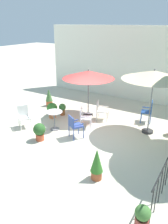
{
  "coord_description": "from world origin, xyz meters",
  "views": [
    {
      "loc": [
        4.17,
        -6.56,
        4.08
      ],
      "look_at": [
        0.0,
        0.2,
        0.88
      ],
      "focal_mm": 36.07,
      "sensor_mm": 36.0,
      "label": 1
    }
  ],
  "objects_px": {
    "patio_umbrella_1": "(88,75)",
    "cafe_table_0": "(54,117)",
    "patio_chair_0": "(149,110)",
    "potted_plant_6": "(52,109)",
    "potted_plant_0": "(39,131)",
    "potted_plant_3": "(97,163)",
    "patio_umbrella_0": "(154,75)",
    "patio_chair_2": "(101,109)",
    "potted_plant_4": "(142,217)",
    "patio_chair_4": "(84,116)",
    "patio_chair_3": "(24,115)",
    "potted_plant_2": "(49,97)",
    "patio_chair_1": "(74,125)",
    "potted_plant_5": "(62,109)"
  },
  "relations": [
    {
      "from": "potted_plant_0",
      "to": "patio_chair_0",
      "type": "bearing_deg",
      "value": 51.72
    },
    {
      "from": "patio_chair_2",
      "to": "potted_plant_3",
      "type": "height_order",
      "value": "potted_plant_3"
    },
    {
      "from": "patio_chair_3",
      "to": "potted_plant_0",
      "type": "height_order",
      "value": "patio_chair_3"
    },
    {
      "from": "patio_chair_1",
      "to": "potted_plant_4",
      "type": "xyz_separation_m",
      "value": [
        3.45,
        -2.6,
        -0.22
      ]
    },
    {
      "from": "patio_chair_1",
      "to": "potted_plant_0",
      "type": "relative_size",
      "value": 1.33
    },
    {
      "from": "patio_chair_3",
      "to": "potted_plant_4",
      "type": "bearing_deg",
      "value": -21.88
    },
    {
      "from": "patio_chair_4",
      "to": "potted_plant_6",
      "type": "distance_m",
      "value": 1.76
    },
    {
      "from": "patio_umbrella_0",
      "to": "patio_chair_2",
      "type": "height_order",
      "value": "patio_umbrella_0"
    },
    {
      "from": "patio_umbrella_1",
      "to": "potted_plant_0",
      "type": "distance_m",
      "value": 3.33
    },
    {
      "from": "patio_chair_2",
      "to": "patio_chair_3",
      "type": "relative_size",
      "value": 0.96
    },
    {
      "from": "patio_chair_0",
      "to": "patio_chair_1",
      "type": "xyz_separation_m",
      "value": [
        -1.92,
        -2.84,
        -0.03
      ]
    },
    {
      "from": "patio_umbrella_0",
      "to": "patio_umbrella_1",
      "type": "bearing_deg",
      "value": 175.66
    },
    {
      "from": "potted_plant_6",
      "to": "potted_plant_5",
      "type": "bearing_deg",
      "value": 68.07
    },
    {
      "from": "patio_chair_1",
      "to": "potted_plant_2",
      "type": "relative_size",
      "value": 0.97
    },
    {
      "from": "patio_umbrella_0",
      "to": "patio_chair_1",
      "type": "distance_m",
      "value": 3.39
    },
    {
      "from": "patio_chair_0",
      "to": "patio_chair_3",
      "type": "xyz_separation_m",
      "value": [
        -4.22,
        -3.13,
        -0.05
      ]
    },
    {
      "from": "cafe_table_0",
      "to": "potted_plant_2",
      "type": "xyz_separation_m",
      "value": [
        -1.97,
        2.02,
        -0.07
      ]
    },
    {
      "from": "patio_chair_2",
      "to": "potted_plant_6",
      "type": "height_order",
      "value": "patio_chair_2"
    },
    {
      "from": "patio_umbrella_1",
      "to": "cafe_table_0",
      "type": "bearing_deg",
      "value": -102.26
    },
    {
      "from": "patio_umbrella_1",
      "to": "cafe_table_0",
      "type": "distance_m",
      "value": 2.42
    },
    {
      "from": "patio_umbrella_1",
      "to": "potted_plant_4",
      "type": "distance_m",
      "value": 6.44
    },
    {
      "from": "patio_umbrella_1",
      "to": "potted_plant_6",
      "type": "bearing_deg",
      "value": -140.5
    },
    {
      "from": "cafe_table_0",
      "to": "patio_chair_3",
      "type": "bearing_deg",
      "value": -160.07
    },
    {
      "from": "cafe_table_0",
      "to": "potted_plant_6",
      "type": "relative_size",
      "value": 1.1
    },
    {
      "from": "potted_plant_2",
      "to": "potted_plant_5",
      "type": "xyz_separation_m",
      "value": [
        1.32,
        -0.64,
        -0.15
      ]
    },
    {
      "from": "cafe_table_0",
      "to": "potted_plant_6",
      "type": "height_order",
      "value": "cafe_table_0"
    },
    {
      "from": "patio_umbrella_0",
      "to": "potted_plant_3",
      "type": "height_order",
      "value": "patio_umbrella_0"
    },
    {
      "from": "potted_plant_2",
      "to": "potted_plant_6",
      "type": "relative_size",
      "value": 1.3
    },
    {
      "from": "patio_umbrella_1",
      "to": "patio_chair_4",
      "type": "relative_size",
      "value": 2.75
    },
    {
      "from": "potted_plant_0",
      "to": "patio_umbrella_0",
      "type": "bearing_deg",
      "value": 40.32
    },
    {
      "from": "patio_chair_1",
      "to": "potted_plant_0",
      "type": "bearing_deg",
      "value": -139.67
    },
    {
      "from": "patio_umbrella_0",
      "to": "patio_chair_3",
      "type": "xyz_separation_m",
      "value": [
        -4.52,
        -2.17,
        -1.77
      ]
    },
    {
      "from": "patio_umbrella_0",
      "to": "potted_plant_0",
      "type": "xyz_separation_m",
      "value": [
        -3.19,
        -2.71,
        -1.9
      ]
    },
    {
      "from": "potted_plant_2",
      "to": "potted_plant_3",
      "type": "height_order",
      "value": "potted_plant_3"
    },
    {
      "from": "patio_chair_1",
      "to": "potted_plant_2",
      "type": "bearing_deg",
      "value": 144.32
    },
    {
      "from": "potted_plant_4",
      "to": "potted_plant_6",
      "type": "bearing_deg",
      "value": 145.75
    },
    {
      "from": "patio_umbrella_1",
      "to": "potted_plant_2",
      "type": "relative_size",
      "value": 2.51
    },
    {
      "from": "potted_plant_0",
      "to": "potted_plant_3",
      "type": "xyz_separation_m",
      "value": [
        2.83,
        -0.84,
        0.12
      ]
    },
    {
      "from": "patio_umbrella_1",
      "to": "patio_chair_0",
      "type": "relative_size",
      "value": 2.36
    },
    {
      "from": "patio_umbrella_1",
      "to": "patio_chair_3",
      "type": "distance_m",
      "value": 3.23
    },
    {
      "from": "potted_plant_4",
      "to": "patio_chair_4",
      "type": "bearing_deg",
      "value": 135.4
    },
    {
      "from": "patio_chair_3",
      "to": "potted_plant_0",
      "type": "xyz_separation_m",
      "value": [
        1.33,
        -0.54,
        -0.13
      ]
    },
    {
      "from": "cafe_table_0",
      "to": "patio_chair_0",
      "type": "relative_size",
      "value": 0.8
    },
    {
      "from": "potted_plant_3",
      "to": "potted_plant_6",
      "type": "bearing_deg",
      "value": 144.19
    },
    {
      "from": "potted_plant_3",
      "to": "potted_plant_2",
      "type": "bearing_deg",
      "value": 141.8
    },
    {
      "from": "potted_plant_4",
      "to": "patio_chair_0",
      "type": "bearing_deg",
      "value": 105.69
    },
    {
      "from": "patio_chair_3",
      "to": "potted_plant_6",
      "type": "distance_m",
      "value": 1.4
    },
    {
      "from": "patio_umbrella_1",
      "to": "potted_plant_2",
      "type": "xyz_separation_m",
      "value": [
        -2.39,
        0.09,
        -1.46
      ]
    },
    {
      "from": "patio_chair_4",
      "to": "potted_plant_6",
      "type": "bearing_deg",
      "value": 176.96
    },
    {
      "from": "patio_chair_2",
      "to": "potted_plant_3",
      "type": "xyz_separation_m",
      "value": [
        1.81,
        -3.69,
        -0.0
      ]
    }
  ]
}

